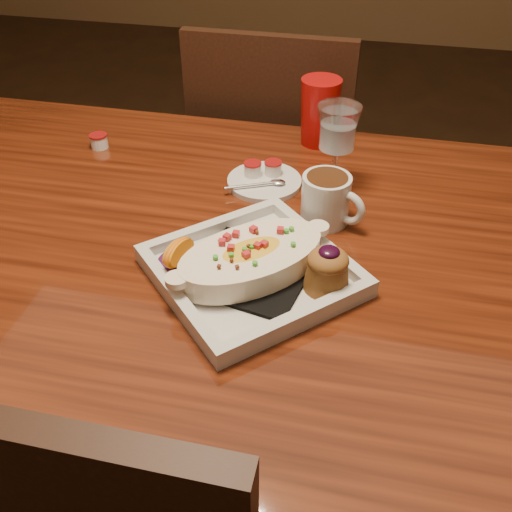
% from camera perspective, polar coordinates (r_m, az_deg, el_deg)
% --- Properties ---
extents(floor, '(7.00, 7.00, 0.00)m').
position_cam_1_polar(floor, '(1.53, -3.39, -21.28)').
color(floor, black).
rests_on(floor, ground).
extents(table, '(1.50, 0.90, 0.75)m').
position_cam_1_polar(table, '(1.02, -4.74, -2.42)').
color(table, maroon).
rests_on(table, floor).
extents(chair_far, '(0.42, 0.42, 0.93)m').
position_cam_1_polar(chair_far, '(1.61, 1.92, 7.99)').
color(chair_far, black).
rests_on(chair_far, floor).
extents(plate, '(0.38, 0.38, 0.08)m').
position_cam_1_polar(plate, '(0.85, 0.11, -0.86)').
color(plate, silver).
rests_on(plate, table).
extents(coffee_mug, '(0.11, 0.08, 0.09)m').
position_cam_1_polar(coffee_mug, '(0.98, 7.14, 5.78)').
color(coffee_mug, silver).
rests_on(coffee_mug, table).
extents(goblet, '(0.08, 0.08, 0.16)m').
position_cam_1_polar(goblet, '(1.05, 8.16, 12.10)').
color(goblet, silver).
rests_on(goblet, table).
extents(saucer, '(0.14, 0.14, 0.10)m').
position_cam_1_polar(saucer, '(1.10, 0.73, 7.70)').
color(saucer, silver).
rests_on(saucer, table).
extents(creamer_loose, '(0.04, 0.04, 0.03)m').
position_cam_1_polar(creamer_loose, '(1.27, -15.44, 11.04)').
color(creamer_loose, silver).
rests_on(creamer_loose, table).
extents(red_tumbler, '(0.08, 0.08, 0.14)m').
position_cam_1_polar(red_tumbler, '(1.23, 6.37, 14.11)').
color(red_tumbler, '#B20D0C').
rests_on(red_tumbler, table).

